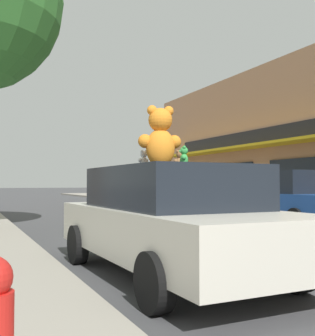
# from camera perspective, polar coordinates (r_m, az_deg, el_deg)

# --- Properties ---
(plush_art_car) EXTENTS (2.11, 4.65, 1.51)m
(plush_art_car) POSITION_cam_1_polar(r_m,az_deg,el_deg) (5.87, 1.75, -6.90)
(plush_art_car) COLOR beige
(plush_art_car) RESTS_ON ground_plane
(teddy_bear_giant) EXTENTS (0.65, 0.42, 0.87)m
(teddy_bear_giant) POSITION_cam_1_polar(r_m,az_deg,el_deg) (5.97, 0.38, 4.16)
(teddy_bear_giant) COLOR orange
(teddy_bear_giant) RESTS_ON plush_art_car
(teddy_bear_purple) EXTENTS (0.27, 0.21, 0.36)m
(teddy_bear_purple) POSITION_cam_1_polar(r_m,az_deg,el_deg) (6.96, 0.06, 1.23)
(teddy_bear_purple) COLOR purple
(teddy_bear_purple) RESTS_ON plush_art_car
(teddy_bear_teal) EXTENTS (0.20, 0.13, 0.27)m
(teddy_bear_teal) POSITION_cam_1_polar(r_m,az_deg,el_deg) (6.40, 0.33, 1.14)
(teddy_bear_teal) COLOR teal
(teddy_bear_teal) RESTS_ON plush_art_car
(teddy_bear_white) EXTENTS (0.20, 0.14, 0.26)m
(teddy_bear_white) POSITION_cam_1_polar(r_m,az_deg,el_deg) (6.17, -1.89, 1.21)
(teddy_bear_white) COLOR white
(teddy_bear_white) RESTS_ON plush_art_car
(teddy_bear_green) EXTENTS (0.15, 0.21, 0.28)m
(teddy_bear_green) POSITION_cam_1_polar(r_m,az_deg,el_deg) (5.74, 3.59, 1.57)
(teddy_bear_green) COLOR green
(teddy_bear_green) RESTS_ON plush_art_car
(teddy_bear_brown) EXTENTS (0.23, 0.15, 0.31)m
(teddy_bear_brown) POSITION_cam_1_polar(r_m,az_deg,el_deg) (6.85, 3.06, 1.09)
(teddy_bear_brown) COLOR olive
(teddy_bear_brown) RESTS_ON plush_art_car
(parked_car_far_center) EXTENTS (2.12, 4.77, 1.68)m
(parked_car_far_center) POSITION_cam_1_polar(r_m,az_deg,el_deg) (13.95, 16.99, -3.81)
(parked_car_far_center) COLOR #1E4793
(parked_car_far_center) RESTS_ON ground_plane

